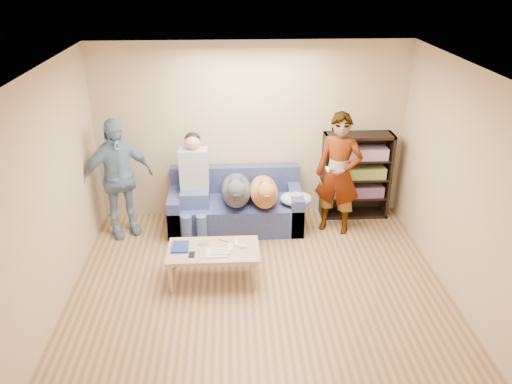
{
  "coord_description": "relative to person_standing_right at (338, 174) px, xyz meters",
  "views": [
    {
      "loc": [
        -0.29,
        -4.41,
        3.61
      ],
      "look_at": [
        0.0,
        1.2,
        0.95
      ],
      "focal_mm": 35.0,
      "sensor_mm": 36.0,
      "label": 1
    }
  ],
  "objects": [
    {
      "name": "ground",
      "position": [
        -1.18,
        -1.88,
        -0.87
      ],
      "size": [
        5.0,
        5.0,
        0.0
      ],
      "primitive_type": "plane",
      "color": "brown",
      "rests_on": "ground"
    },
    {
      "name": "ceiling",
      "position": [
        -1.18,
        -1.88,
        1.73
      ],
      "size": [
        5.0,
        5.0,
        0.0
      ],
      "primitive_type": "plane",
      "rotation": [
        3.14,
        0.0,
        0.0
      ],
      "color": "white",
      "rests_on": "ground"
    },
    {
      "name": "wall_back",
      "position": [
        -1.18,
        0.62,
        0.43
      ],
      "size": [
        4.5,
        0.0,
        4.5
      ],
      "primitive_type": "plane",
      "rotation": [
        1.57,
        0.0,
        0.0
      ],
      "color": "tan",
      "rests_on": "ground"
    },
    {
      "name": "wall_left",
      "position": [
        -3.43,
        -1.88,
        0.43
      ],
      "size": [
        0.0,
        5.0,
        5.0
      ],
      "primitive_type": "plane",
      "rotation": [
        1.57,
        0.0,
        1.57
      ],
      "color": "tan",
      "rests_on": "ground"
    },
    {
      "name": "wall_right",
      "position": [
        1.07,
        -1.88,
        0.43
      ],
      "size": [
        0.0,
        5.0,
        5.0
      ],
      "primitive_type": "plane",
      "rotation": [
        1.57,
        0.0,
        -1.57
      ],
      "color": "tan",
      "rests_on": "ground"
    },
    {
      "name": "blanket",
      "position": [
        -0.58,
        0.0,
        -0.37
      ],
      "size": [
        0.45,
        0.38,
        0.16
      ],
      "primitive_type": "ellipsoid",
      "color": "#B3B4B8",
      "rests_on": "sofa"
    },
    {
      "name": "person_standing_right",
      "position": [
        0.0,
        0.0,
        0.0
      ],
      "size": [
        0.75,
        0.63,
        1.75
      ],
      "primitive_type": "imported",
      "rotation": [
        0.0,
        0.0,
        -0.4
      ],
      "color": "gray",
      "rests_on": "ground"
    },
    {
      "name": "person_standing_left",
      "position": [
        -3.05,
        0.06,
        -0.02
      ],
      "size": [
        1.08,
        0.85,
        1.71
      ],
      "primitive_type": "imported",
      "rotation": [
        0.0,
        0.0,
        0.5
      ],
      "color": "#7798BF",
      "rests_on": "ground"
    },
    {
      "name": "held_controller",
      "position": [
        -0.2,
        -0.2,
        0.16
      ],
      "size": [
        0.05,
        0.12,
        0.03
      ],
      "primitive_type": "cube",
      "rotation": [
        0.0,
        0.0,
        -0.05
      ],
      "color": "white",
      "rests_on": "person_standing_right"
    },
    {
      "name": "notebook_blue",
      "position": [
        -2.12,
        -1.09,
        -0.44
      ],
      "size": [
        0.2,
        0.26,
        0.03
      ],
      "primitive_type": "cube",
      "color": "navy",
      "rests_on": "coffee_table"
    },
    {
      "name": "papers",
      "position": [
        -1.67,
        -1.24,
        -0.45
      ],
      "size": [
        0.26,
        0.2,
        0.02
      ],
      "primitive_type": "cube",
      "color": "white",
      "rests_on": "coffee_table"
    },
    {
      "name": "magazine",
      "position": [
        -1.64,
        -1.22,
        -0.43
      ],
      "size": [
        0.22,
        0.17,
        0.01
      ],
      "primitive_type": "cube",
      "color": "#BBBA95",
      "rests_on": "coffee_table"
    },
    {
      "name": "camera_silver",
      "position": [
        -1.84,
        -1.02,
        -0.43
      ],
      "size": [
        0.11,
        0.06,
        0.05
      ],
      "primitive_type": "cube",
      "color": "silver",
      "rests_on": "coffee_table"
    },
    {
      "name": "controller_a",
      "position": [
        -1.44,
        -1.04,
        -0.44
      ],
      "size": [
        0.04,
        0.13,
        0.03
      ],
      "primitive_type": "cube",
      "color": "white",
      "rests_on": "coffee_table"
    },
    {
      "name": "controller_b",
      "position": [
        -1.36,
        -1.12,
        -0.44
      ],
      "size": [
        0.09,
        0.06,
        0.03
      ],
      "primitive_type": "cube",
      "color": "silver",
      "rests_on": "coffee_table"
    },
    {
      "name": "headphone_cup_a",
      "position": [
        -1.52,
        -1.16,
        -0.44
      ],
      "size": [
        0.07,
        0.07,
        0.02
      ],
      "primitive_type": "cylinder",
      "color": "white",
      "rests_on": "coffee_table"
    },
    {
      "name": "headphone_cup_b",
      "position": [
        -1.52,
        -1.08,
        -0.44
      ],
      "size": [
        0.07,
        0.07,
        0.02
      ],
      "primitive_type": "cylinder",
      "color": "silver",
      "rests_on": "coffee_table"
    },
    {
      "name": "pen_orange",
      "position": [
        -1.74,
        -1.3,
        -0.45
      ],
      "size": [
        0.13,
        0.06,
        0.01
      ],
      "primitive_type": "cylinder",
      "rotation": [
        0.0,
        1.57,
        0.35
      ],
      "color": "orange",
      "rests_on": "coffee_table"
    },
    {
      "name": "pen_black",
      "position": [
        -1.6,
        -0.96,
        -0.45
      ],
      "size": [
        0.13,
        0.08,
        0.01
      ],
      "primitive_type": "cylinder",
      "rotation": [
        0.0,
        1.57,
        -0.52
      ],
      "color": "black",
      "rests_on": "coffee_table"
    },
    {
      "name": "wallet",
      "position": [
        -1.97,
        -1.26,
        -0.45
      ],
      "size": [
        0.07,
        0.12,
        0.02
      ],
      "primitive_type": "cube",
      "color": "black",
      "rests_on": "coffee_table"
    },
    {
      "name": "sofa",
      "position": [
        -1.43,
        0.22,
        -0.59
      ],
      "size": [
        1.9,
        0.85,
        0.82
      ],
      "color": "#515B93",
      "rests_on": "ground"
    },
    {
      "name": "person_seated",
      "position": [
        -2.01,
        0.09,
        -0.1
      ],
      "size": [
        0.4,
        0.73,
        1.47
      ],
      "color": "#436194",
      "rests_on": "sofa"
    },
    {
      "name": "dog_gray",
      "position": [
        -1.42,
        0.03,
        -0.23
      ],
      "size": [
        0.43,
        1.26,
        0.62
      ],
      "color": "#484952",
      "rests_on": "sofa"
    },
    {
      "name": "dog_tan",
      "position": [
        -1.03,
        -0.02,
        -0.24
      ],
      "size": [
        0.4,
        1.16,
        0.58
      ],
      "color": "#C8693D",
      "rests_on": "sofa"
    },
    {
      "name": "coffee_table",
      "position": [
        -1.72,
        -1.14,
        -0.5
      ],
      "size": [
        1.1,
        0.6,
        0.42
      ],
      "color": "tan",
      "rests_on": "ground"
    },
    {
      "name": "bookshelf",
      "position": [
        0.37,
        0.45,
        -0.19
      ],
      "size": [
        1.0,
        0.34,
        1.3
      ],
      "color": "black",
      "rests_on": "ground"
    }
  ]
}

